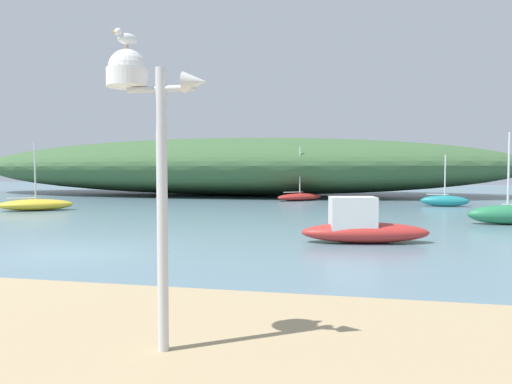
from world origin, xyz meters
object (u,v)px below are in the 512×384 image
(motorboat_mid_channel, at_px, (361,226))
(sailboat_west_reach, at_px, (300,197))
(sailboat_far_right, at_px, (36,205))
(seagull_on_radar, at_px, (126,38))
(sailboat_near_shore, at_px, (507,214))
(sailboat_far_left, at_px, (445,201))
(mast_structure, at_px, (142,108))

(motorboat_mid_channel, height_order, sailboat_west_reach, sailboat_west_reach)
(sailboat_far_right, bearing_deg, seagull_on_radar, -50.51)
(sailboat_near_shore, relative_size, sailboat_west_reach, 0.98)
(seagull_on_radar, distance_m, sailboat_west_reach, 28.13)
(sailboat_far_right, distance_m, sailboat_near_shore, 22.74)
(sailboat_far_right, bearing_deg, sailboat_west_reach, 39.57)
(seagull_on_radar, xyz_separation_m, sailboat_west_reach, (-1.23, 27.90, -3.37))
(motorboat_mid_channel, xyz_separation_m, sailboat_far_right, (-16.87, 7.64, -0.17))
(sailboat_far_right, xyz_separation_m, sailboat_west_reach, (12.95, 10.70, -0.04))
(sailboat_far_right, relative_size, sailboat_near_shore, 1.06)
(seagull_on_radar, height_order, sailboat_west_reach, sailboat_west_reach)
(sailboat_near_shore, bearing_deg, seagull_on_radar, -118.71)
(seagull_on_radar, bearing_deg, motorboat_mid_channel, 74.28)
(sailboat_near_shore, distance_m, sailboat_west_reach, 15.75)
(sailboat_west_reach, bearing_deg, sailboat_far_left, -20.47)
(motorboat_mid_channel, distance_m, sailboat_far_left, 15.82)
(seagull_on_radar, xyz_separation_m, sailboat_far_left, (7.75, 24.55, -3.30))
(motorboat_mid_channel, relative_size, sailboat_near_shore, 1.08)
(sailboat_far_right, relative_size, sailboat_west_reach, 1.03)
(seagull_on_radar, distance_m, sailboat_far_left, 25.95)
(mast_structure, bearing_deg, seagull_on_radar, -176.85)
(mast_structure, distance_m, sailboat_far_right, 22.54)
(seagull_on_radar, relative_size, sailboat_near_shore, 0.07)
(sailboat_near_shore, bearing_deg, sailboat_west_reach, 128.18)
(sailboat_far_right, height_order, sailboat_near_shore, sailboat_near_shore)
(mast_structure, bearing_deg, sailboat_near_shore, 61.77)
(seagull_on_radar, height_order, sailboat_far_right, seagull_on_radar)
(seagull_on_radar, xyz_separation_m, sailboat_far_right, (-14.18, 17.20, -3.33))
(mast_structure, bearing_deg, sailboat_west_reach, 92.88)
(sailboat_far_right, xyz_separation_m, sailboat_far_left, (21.93, 7.34, 0.03))
(sailboat_west_reach, bearing_deg, mast_structure, -87.12)
(sailboat_west_reach, bearing_deg, motorboat_mid_channel, -77.93)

